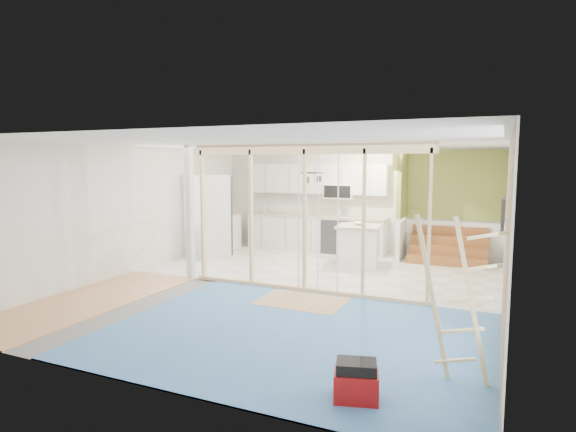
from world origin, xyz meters
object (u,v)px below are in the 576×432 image
at_px(toolbox, 356,382).
at_px(fridge, 206,216).
at_px(island, 359,246).
at_px(ladder, 457,300).

bearing_deg(toolbox, fridge, 118.82).
bearing_deg(fridge, toolbox, -32.58).
xyz_separation_m(fridge, island, (3.63, 0.45, -0.53)).
xyz_separation_m(island, toolbox, (1.62, -5.80, -0.26)).
bearing_deg(ladder, toolbox, -141.52).
relative_size(island, ladder, 0.61).
height_order(fridge, ladder, fridge).
bearing_deg(ladder, island, 110.27).
height_order(fridge, toolbox, fridge).
bearing_deg(island, ladder, -72.69).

